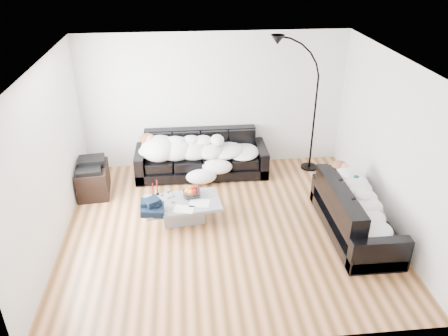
{
  "coord_description": "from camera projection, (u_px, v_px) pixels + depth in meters",
  "views": [
    {
      "loc": [
        -0.58,
        -5.64,
        4.09
      ],
      "look_at": [
        0.0,
        0.3,
        0.9
      ],
      "focal_mm": 35.0,
      "sensor_mm": 36.0,
      "label": 1
    }
  ],
  "objects": [
    {
      "name": "navy_jacket",
      "position": [
        152.0,
        202.0,
        6.61
      ],
      "size": [
        0.43,
        0.39,
        0.18
      ],
      "primitive_type": null,
      "rotation": [
        0.0,
        0.0,
        0.25
      ],
      "color": "black",
      "rests_on": "coffee_table"
    },
    {
      "name": "shoes",
      "position": [
        361.0,
        254.0,
        6.25
      ],
      "size": [
        0.51,
        0.46,
        0.1
      ],
      "primitive_type": null,
      "rotation": [
        0.0,
        0.0,
        -0.47
      ],
      "color": "#472311",
      "rests_on": "ground"
    },
    {
      "name": "wine_glass_c",
      "position": [
        173.0,
        198.0,
        6.86
      ],
      "size": [
        0.09,
        0.09,
        0.19
      ],
      "primitive_type": "cylinder",
      "rotation": [
        0.0,
        0.0,
        -0.15
      ],
      "color": "white",
      "rests_on": "coffee_table"
    },
    {
      "name": "ground",
      "position": [
        226.0,
        227.0,
        6.92
      ],
      "size": [
        5.0,
        5.0,
        0.0
      ],
      "primitive_type": "plane",
      "color": "brown",
      "rests_on": "ground"
    },
    {
      "name": "newspaper_a",
      "position": [
        200.0,
        203.0,
        6.89
      ],
      "size": [
        0.36,
        0.3,
        0.01
      ],
      "primitive_type": "cube",
      "rotation": [
        0.0,
        0.0,
        -0.16
      ],
      "color": "silver",
      "rests_on": "coffee_table"
    },
    {
      "name": "ceiling",
      "position": [
        226.0,
        64.0,
        5.7
      ],
      "size": [
        5.0,
        5.0,
        0.0
      ],
      "primitive_type": "plane",
      "color": "white",
      "rests_on": "ground"
    },
    {
      "name": "fruit_bowl",
      "position": [
        192.0,
        191.0,
        7.05
      ],
      "size": [
        0.35,
        0.35,
        0.17
      ],
      "primitive_type": "cylinder",
      "rotation": [
        0.0,
        0.0,
        0.3
      ],
      "color": "white",
      "rests_on": "coffee_table"
    },
    {
      "name": "wall_back",
      "position": [
        214.0,
        101.0,
        8.29
      ],
      "size": [
        5.0,
        0.02,
        2.6
      ],
      "primitive_type": "cube",
      "color": "silver",
      "rests_on": "ground"
    },
    {
      "name": "coffee_table",
      "position": [
        183.0,
        211.0,
        7.02
      ],
      "size": [
        1.26,
        0.84,
        0.35
      ],
      "primitive_type": "cube",
      "rotation": [
        0.0,
        0.0,
        0.13
      ],
      "color": "#939699",
      "rests_on": "ground"
    },
    {
      "name": "wall_right",
      "position": [
        392.0,
        146.0,
        6.53
      ],
      "size": [
        0.02,
        4.5,
        2.6
      ],
      "primitive_type": "cube",
      "color": "silver",
      "rests_on": "ground"
    },
    {
      "name": "wine_glass_b",
      "position": [
        162.0,
        197.0,
        6.92
      ],
      "size": [
        0.08,
        0.08,
        0.16
      ],
      "primitive_type": "cylinder",
      "rotation": [
        0.0,
        0.0,
        0.18
      ],
      "color": "white",
      "rests_on": "coffee_table"
    },
    {
      "name": "sleeper_right",
      "position": [
        359.0,
        198.0,
        6.51
      ],
      "size": [
        0.71,
        1.68,
        0.41
      ],
      "primitive_type": null,
      "rotation": [
        0.0,
        0.0,
        1.57
      ],
      "color": "white",
      "rests_on": "sofa_right"
    },
    {
      "name": "stereo",
      "position": [
        91.0,
        164.0,
        7.57
      ],
      "size": [
        0.48,
        0.39,
        0.13
      ],
      "primitive_type": "cube",
      "rotation": [
        0.0,
        0.0,
        0.12
      ],
      "color": "black",
      "rests_on": "av_cabinet"
    },
    {
      "name": "sofa_right",
      "position": [
        356.0,
        211.0,
        6.62
      ],
      "size": [
        0.84,
        1.96,
        0.79
      ],
      "primitive_type": "cube",
      "rotation": [
        0.0,
        0.0,
        1.57
      ],
      "color": "black",
      "rests_on": "ground"
    },
    {
      "name": "sleeper_back",
      "position": [
        201.0,
        145.0,
        8.14
      ],
      "size": [
        2.1,
        0.73,
        0.42
      ],
      "primitive_type": null,
      "color": "white",
      "rests_on": "sofa_back"
    },
    {
      "name": "candle_left",
      "position": [
        153.0,
        190.0,
        7.04
      ],
      "size": [
        0.05,
        0.05,
        0.23
      ],
      "primitive_type": "cylinder",
      "rotation": [
        0.0,
        0.0,
        0.23
      ],
      "color": "maroon",
      "rests_on": "coffee_table"
    },
    {
      "name": "wine_glass_a",
      "position": [
        168.0,
        193.0,
        6.99
      ],
      "size": [
        0.1,
        0.1,
        0.18
      ],
      "primitive_type": "cylinder",
      "rotation": [
        0.0,
        0.0,
        0.3
      ],
      "color": "white",
      "rests_on": "coffee_table"
    },
    {
      "name": "floor_lamp",
      "position": [
        315.0,
        114.0,
        8.15
      ],
      "size": [
        0.86,
        0.41,
        2.28
      ],
      "primitive_type": null,
      "rotation": [
        0.0,
        0.0,
        -0.09
      ],
      "color": "black",
      "rests_on": "ground"
    },
    {
      "name": "newspaper_b",
      "position": [
        184.0,
        209.0,
        6.74
      ],
      "size": [
        0.35,
        0.29,
        0.01
      ],
      "primitive_type": "cube",
      "rotation": [
        0.0,
        0.0,
        -0.24
      ],
      "color": "silver",
      "rests_on": "coffee_table"
    },
    {
      "name": "teal_cushion",
      "position": [
        342.0,
        173.0,
        7.0
      ],
      "size": [
        0.42,
        0.38,
        0.2
      ],
      "primitive_type": "ellipsoid",
      "rotation": [
        0.0,
        0.0,
        0.24
      ],
      "color": "#0A4249",
      "rests_on": "sofa_right"
    },
    {
      "name": "av_cabinet",
      "position": [
        93.0,
        180.0,
        7.72
      ],
      "size": [
        0.58,
        0.8,
        0.52
      ],
      "primitive_type": "cube",
      "rotation": [
        0.0,
        0.0,
        0.09
      ],
      "color": "black",
      "rests_on": "ground"
    },
    {
      "name": "sofa_back",
      "position": [
        201.0,
        155.0,
        8.29
      ],
      "size": [
        2.48,
        0.86,
        0.81
      ],
      "primitive_type": "cube",
      "color": "black",
      "rests_on": "ground"
    },
    {
      "name": "wall_left",
      "position": [
        48.0,
        161.0,
        6.1
      ],
      "size": [
        0.02,
        4.5,
        2.6
      ],
      "primitive_type": "cube",
      "color": "silver",
      "rests_on": "ground"
    },
    {
      "name": "candle_right",
      "position": [
        157.0,
        187.0,
        7.07
      ],
      "size": [
        0.06,
        0.06,
        0.27
      ],
      "primitive_type": "cylinder",
      "rotation": [
        0.0,
        0.0,
        0.2
      ],
      "color": "maroon",
      "rests_on": "coffee_table"
    }
  ]
}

